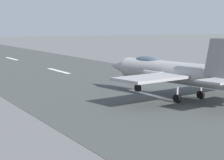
{
  "coord_description": "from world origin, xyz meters",
  "views": [
    {
      "loc": [
        -32.75,
        22.61,
        6.8
      ],
      "look_at": [
        -2.12,
        5.91,
        2.2
      ],
      "focal_mm": 67.67,
      "sensor_mm": 36.0,
      "label": 1
    }
  ],
  "objects_px": {
    "crew_person": "(173,74)",
    "marker_cone_far": "(154,70)",
    "fighter_jet": "(174,72)",
    "marker_cone_mid": "(216,80)"
  },
  "relations": [
    {
      "from": "crew_person",
      "to": "marker_cone_mid",
      "type": "distance_m",
      "value": 5.17
    },
    {
      "from": "fighter_jet",
      "to": "marker_cone_mid",
      "type": "distance_m",
      "value": 12.64
    },
    {
      "from": "marker_cone_far",
      "to": "fighter_jet",
      "type": "bearing_deg",
      "value": 150.43
    },
    {
      "from": "fighter_jet",
      "to": "crew_person",
      "type": "height_order",
      "value": "fighter_jet"
    },
    {
      "from": "marker_cone_mid",
      "to": "marker_cone_far",
      "type": "relative_size",
      "value": 1.0
    },
    {
      "from": "crew_person",
      "to": "marker_cone_far",
      "type": "bearing_deg",
      "value": -20.01
    },
    {
      "from": "crew_person",
      "to": "marker_cone_far",
      "type": "distance_m",
      "value": 9.58
    },
    {
      "from": "fighter_jet",
      "to": "marker_cone_far",
      "type": "bearing_deg",
      "value": -29.57
    },
    {
      "from": "marker_cone_mid",
      "to": "marker_cone_far",
      "type": "distance_m",
      "value": 12.96
    },
    {
      "from": "marker_cone_mid",
      "to": "crew_person",
      "type": "bearing_deg",
      "value": 39.54
    }
  ]
}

